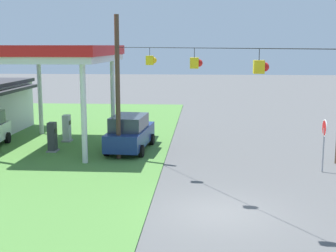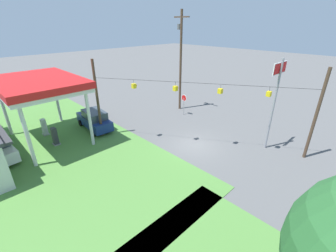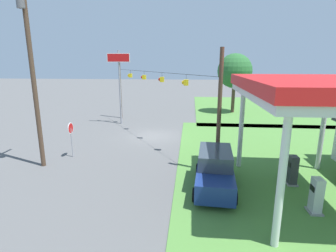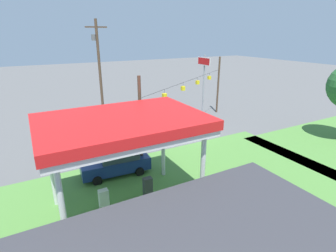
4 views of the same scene
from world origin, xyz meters
TOP-DOWN VIEW (x-y plane):
  - ground_plane at (0.00, 0.00)m, footprint 160.00×160.00m
  - gas_station_canopy at (10.36, 8.95)m, footprint 8.96×6.26m
  - fuel_pump_near at (8.96, 8.95)m, footprint 0.71×0.56m
  - fuel_pump_far at (11.76, 8.95)m, footprint 0.71×0.56m
  - car_at_pumps_front at (9.61, 4.70)m, footprint 5.18×2.38m
  - stop_sign_roadside at (5.78, -4.95)m, footprint 0.80×0.08m
  - signal_span_gantry at (-0.00, -0.01)m, footprint 15.59×10.24m

SIDE VIEW (x-z plane):
  - ground_plane at x=0.00m, z-range 0.00..0.00m
  - fuel_pump_near at x=8.96m, z-range -0.04..1.63m
  - fuel_pump_far at x=11.76m, z-range -0.04..1.63m
  - car_at_pumps_front at x=9.61m, z-range 0.01..2.05m
  - stop_sign_roadside at x=5.78m, z-range 0.56..3.06m
  - signal_span_gantry at x=0.00m, z-range 0.36..7.75m
  - gas_station_canopy at x=10.36m, z-range 2.40..8.26m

